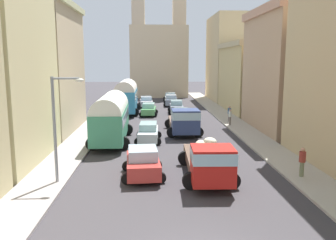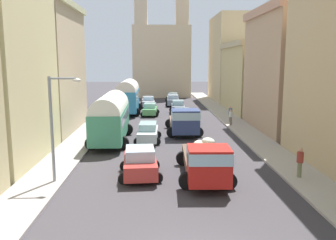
# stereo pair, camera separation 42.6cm
# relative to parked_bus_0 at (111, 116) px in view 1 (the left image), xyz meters

# --- Properties ---
(ground_plane) EXTENTS (154.00, 154.00, 0.00)m
(ground_plane) POSITION_rel_parked_bus_0_xyz_m (4.70, 8.73, -2.15)
(ground_plane) COLOR #393639
(sidewalk_left) EXTENTS (2.50, 70.00, 0.14)m
(sidewalk_left) POSITION_rel_parked_bus_0_xyz_m (-2.55, 8.73, -2.08)
(sidewalk_left) COLOR gray
(sidewalk_left) RESTS_ON ground
(sidewalk_right) EXTENTS (2.50, 70.00, 0.14)m
(sidewalk_right) POSITION_rel_parked_bus_0_xyz_m (11.95, 8.73, -2.08)
(sidewalk_right) COLOR #B1A898
(sidewalk_right) RESTS_ON ground
(building_left_2) EXTENTS (6.00, 10.63, 11.67)m
(building_left_2) POSITION_rel_parked_bus_0_xyz_m (-6.52, 4.71, 3.71)
(building_left_2) COLOR tan
(building_left_2) RESTS_ON ground
(building_right_2) EXTENTS (5.84, 11.24, 11.34)m
(building_right_2) POSITION_rel_parked_bus_0_xyz_m (15.86, 4.48, 3.56)
(building_right_2) COLOR tan
(building_right_2) RESTS_ON ground
(building_right_3) EXTENTS (5.91, 13.09, 8.89)m
(building_right_3) POSITION_rel_parked_bus_0_xyz_m (15.89, 17.41, 2.33)
(building_right_3) COLOR tan
(building_right_3) RESTS_ON ground
(building_right_4) EXTENTS (5.86, 12.11, 13.75)m
(building_right_4) POSITION_rel_parked_bus_0_xyz_m (16.13, 30.41, 4.73)
(building_right_4) COLOR #CDB483
(building_right_4) RESTS_ON ground
(distant_church) EXTENTS (10.36, 7.16, 21.49)m
(distant_church) POSITION_rel_parked_bus_0_xyz_m (4.70, 38.07, 5.15)
(distant_church) COLOR beige
(distant_church) RESTS_ON ground
(parked_bus_0) EXTENTS (3.31, 8.66, 3.90)m
(parked_bus_0) POSITION_rel_parked_bus_0_xyz_m (0.00, 0.00, 0.00)
(parked_bus_0) COLOR #3B8D68
(parked_bus_0) RESTS_ON ground
(parked_bus_1) EXTENTS (3.34, 8.06, 4.18)m
(parked_bus_1) POSITION_rel_parked_bus_0_xyz_m (0.15, 15.83, 0.16)
(parked_bus_1) COLOR teal
(parked_bus_1) RESTS_ON ground
(cargo_truck_0) EXTENTS (3.10, 7.26, 2.29)m
(cargo_truck_0) POSITION_rel_parked_bus_0_xyz_m (6.33, -9.82, -0.97)
(cargo_truck_0) COLOR #B61A14
(cargo_truck_0) RESTS_ON ground
(cargo_truck_1) EXTENTS (3.20, 7.36, 2.44)m
(cargo_truck_1) POSITION_rel_parked_bus_0_xyz_m (6.14, 2.58, -0.88)
(cargo_truck_1) COLOR navy
(cargo_truck_1) RESTS_ON ground
(car_0) EXTENTS (2.44, 3.73, 1.48)m
(car_0) POSITION_rel_parked_bus_0_xyz_m (6.49, 9.17, -1.40)
(car_0) COLOR #231C2B
(car_0) RESTS_ON ground
(car_1) EXTENTS (2.22, 4.08, 1.66)m
(car_1) POSITION_rel_parked_bus_0_xyz_m (6.39, 15.67, -1.32)
(car_1) COLOR gray
(car_1) RESTS_ON ground
(car_2) EXTENTS (2.41, 4.39, 1.62)m
(car_2) POSITION_rel_parked_bus_0_xyz_m (6.19, 23.54, -1.34)
(car_2) COLOR gray
(car_2) RESTS_ON ground
(car_3) EXTENTS (2.47, 4.30, 1.43)m
(car_3) POSITION_rel_parked_bus_0_xyz_m (6.37, 29.69, -1.42)
(car_3) COLOR silver
(car_3) RESTS_ON ground
(car_4) EXTENTS (2.55, 3.91, 1.68)m
(car_4) POSITION_rel_parked_bus_0_xyz_m (2.75, -8.97, -1.32)
(car_4) COLOR #B8342D
(car_4) RESTS_ON ground
(car_5) EXTENTS (2.21, 4.29, 1.56)m
(car_5) POSITION_rel_parked_bus_0_xyz_m (3.00, -0.05, -1.37)
(car_5) COLOR silver
(car_5) RESTS_ON ground
(car_6) EXTENTS (2.29, 3.90, 1.51)m
(car_6) POSITION_rel_parked_bus_0_xyz_m (2.93, 14.04, -1.39)
(car_6) COLOR #539A58
(car_6) RESTS_ON ground
(car_7) EXTENTS (2.43, 4.24, 1.53)m
(car_7) POSITION_rel_parked_bus_0_xyz_m (2.53, 22.04, -1.38)
(car_7) COLOR silver
(car_7) RESTS_ON ground
(pedestrian_0) EXTENTS (0.40, 0.40, 1.80)m
(pedestrian_0) POSITION_rel_parked_bus_0_xyz_m (11.58, -9.74, -1.12)
(pedestrian_0) COLOR #6E7452
(pedestrian_0) RESTS_ON ground
(pedestrian_1) EXTENTS (0.53, 0.53, 1.82)m
(pedestrian_1) POSITION_rel_parked_bus_0_xyz_m (11.52, 8.45, -1.11)
(pedestrian_1) COLOR slate
(pedestrian_1) RESTS_ON ground
(pedestrian_2) EXTENTS (0.34, 0.34, 1.72)m
(pedestrian_2) POSITION_rel_parked_bus_0_xyz_m (11.14, 6.47, -1.16)
(pedestrian_2) COLOR #6C6156
(pedestrian_2) RESTS_ON ground
(streetlamp_near) EXTENTS (1.69, 0.28, 5.72)m
(streetlamp_near) POSITION_rel_parked_bus_0_xyz_m (-1.55, -9.95, 1.31)
(streetlamp_near) COLOR gray
(streetlamp_near) RESTS_ON ground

